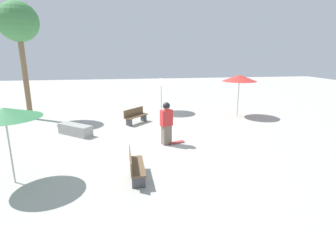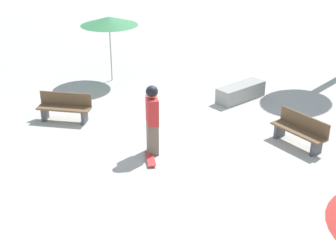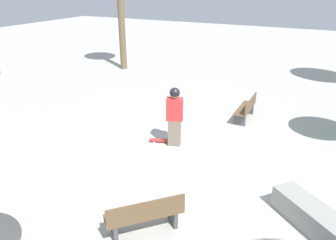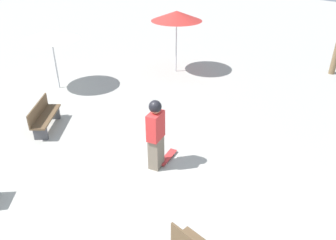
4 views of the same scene
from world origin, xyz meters
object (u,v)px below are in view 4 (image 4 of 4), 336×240
bench_near (44,116)px  shade_umbrella_red (177,16)px  skateboard (168,157)px  shade_umbrella_white (51,34)px  skater_main (156,133)px

bench_near → shade_umbrella_red: (-6.44, -0.81, 1.96)m
skateboard → shade_umbrella_white: size_ratio=0.36×
bench_near → skateboard: bearing=66.5°
skater_main → skateboard: (-0.43, -0.03, -0.95)m
skateboard → bench_near: (1.61, -3.74, 0.37)m
skateboard → shade_umbrella_white: (-0.21, -6.41, 2.04)m
skater_main → bench_near: 4.00m
bench_near → shade_umbrella_red: size_ratio=0.57×
skateboard → skater_main: bearing=164.0°
shade_umbrella_red → shade_umbrella_white: bearing=-22.0°
skater_main → shade_umbrella_white: 6.56m
skater_main → shade_umbrella_red: bearing=20.1°
skater_main → shade_umbrella_white: shade_umbrella_white is taller
skateboard → bench_near: size_ratio=0.56×
skater_main → bench_near: skater_main is taller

